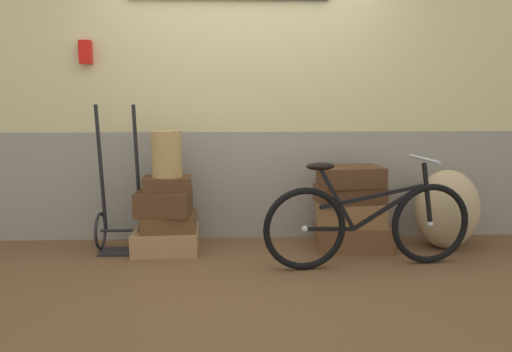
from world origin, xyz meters
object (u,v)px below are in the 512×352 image
at_px(suitcase_6, 350,194).
at_px(wicker_basket, 167,154).
at_px(suitcase_3, 167,184).
at_px(bicycle, 368,223).
at_px(suitcase_2, 164,203).
at_px(burlap_sack, 447,209).
at_px(suitcase_7, 351,176).
at_px(suitcase_1, 169,222).
at_px(suitcase_4, 353,236).
at_px(suitcase_0, 166,240).
at_px(suitcase_5, 350,214).
at_px(luggage_trolley, 121,218).

relative_size(suitcase_6, wicker_basket, 1.47).
relative_size(suitcase_3, suitcase_6, 0.70).
bearing_deg(bicycle, suitcase_2, 165.38).
distance_m(suitcase_2, bicycle, 1.68).
distance_m(burlap_sack, bicycle, 0.93).
bearing_deg(suitcase_7, wicker_basket, 173.51).
bearing_deg(suitcase_1, wicker_basket, 137.05).
relative_size(suitcase_4, suitcase_7, 1.22).
bearing_deg(suitcase_0, suitcase_7, -2.46).
height_order(suitcase_1, suitcase_3, suitcase_3).
distance_m(suitcase_0, suitcase_6, 1.63).
relative_size(suitcase_3, suitcase_5, 0.68).
relative_size(suitcase_1, suitcase_5, 0.78).
bearing_deg(burlap_sack, luggage_trolley, 178.45).
distance_m(suitcase_6, bicycle, 0.48).
height_order(suitcase_6, suitcase_7, suitcase_7).
bearing_deg(suitcase_1, suitcase_3, -156.01).
distance_m(suitcase_2, suitcase_5, 1.60).
xyz_separation_m(suitcase_1, burlap_sack, (2.41, -0.00, 0.09)).
bearing_deg(suitcase_0, suitcase_2, -101.31).
height_order(suitcase_3, wicker_basket, wicker_basket).
height_order(wicker_basket, bicycle, wicker_basket).
relative_size(suitcase_0, suitcase_1, 1.20).
height_order(suitcase_7, wicker_basket, wicker_basket).
xyz_separation_m(suitcase_1, suitcase_7, (1.55, 0.00, 0.38)).
bearing_deg(bicycle, suitcase_6, 94.94).
bearing_deg(suitcase_6, luggage_trolley, 172.24).
distance_m(suitcase_3, wicker_basket, 0.25).
height_order(suitcase_4, suitcase_6, suitcase_6).
bearing_deg(bicycle, suitcase_4, 89.63).
relative_size(suitcase_1, suitcase_3, 1.15).
bearing_deg(burlap_sack, suitcase_2, -179.46).
bearing_deg(suitcase_2, burlap_sack, 4.38).
distance_m(suitcase_4, luggage_trolley, 2.02).
distance_m(suitcase_2, suitcase_3, 0.16).
bearing_deg(wicker_basket, suitcase_6, 0.07).
relative_size(suitcase_3, suitcase_4, 0.62).
xyz_separation_m(suitcase_0, suitcase_7, (1.59, -0.00, 0.55)).
distance_m(suitcase_4, suitcase_7, 0.54).
bearing_deg(suitcase_7, suitcase_2, 174.57).
xyz_separation_m(suitcase_1, suitcase_5, (1.56, 0.00, 0.05)).
relative_size(suitcase_1, suitcase_2, 1.03).
distance_m(suitcase_4, burlap_sack, 0.85).
bearing_deg(suitcase_2, bicycle, -10.78).
distance_m(suitcase_0, wicker_basket, 0.75).
relative_size(suitcase_1, suitcase_7, 0.88).
bearing_deg(suitcase_6, bicycle, -90.83).
relative_size(suitcase_2, suitcase_3, 1.12).
distance_m(suitcase_5, bicycle, 0.45).
relative_size(burlap_sack, bicycle, 0.42).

